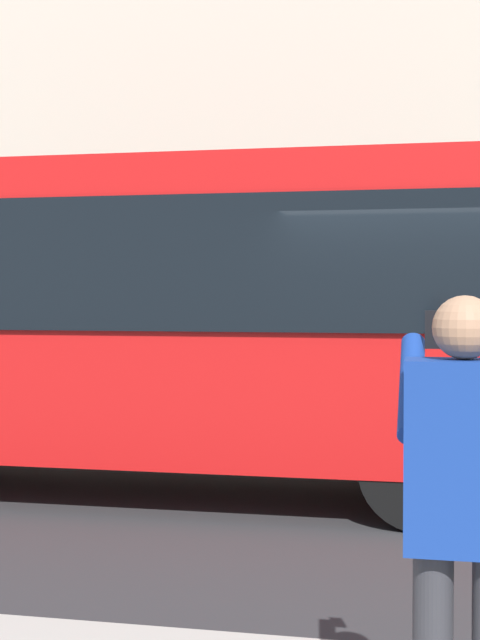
% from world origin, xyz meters
% --- Properties ---
extents(ground_plane, '(60.00, 60.00, 0.00)m').
position_xyz_m(ground_plane, '(0.00, 0.00, 0.00)').
color(ground_plane, '#2B2B2D').
extents(building_facade_far, '(28.00, 1.55, 12.00)m').
position_xyz_m(building_facade_far, '(-0.02, -6.80, 5.99)').
color(building_facade_far, beige).
rests_on(building_facade_far, ground_plane).
extents(red_bus, '(9.05, 2.54, 3.08)m').
position_xyz_m(red_bus, '(3.16, -0.42, 1.68)').
color(red_bus, red).
rests_on(red_bus, ground_plane).
extents(pedestrian_photographer, '(0.53, 0.52, 1.70)m').
position_xyz_m(pedestrian_photographer, '(-0.04, 4.76, 1.14)').
color(pedestrian_photographer, '#2D2D33').
rests_on(pedestrian_photographer, sidewalk_curb).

